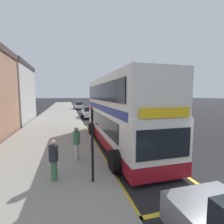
{
  "coord_description": "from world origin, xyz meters",
  "views": [
    {
      "loc": [
        -5.75,
        -4.52,
        3.35
      ],
      "look_at": [
        -2.74,
        6.49,
        2.15
      ],
      "focal_mm": 26.56,
      "sensor_mm": 36.0,
      "label": 1
    }
  ],
  "objects": [
    {
      "name": "pedestrian_waiting_near_sign",
      "position": [
        -5.34,
        3.6,
        1.01
      ],
      "size": [
        0.34,
        0.34,
        1.62
      ],
      "color": "#B7B2AD",
      "rests_on": "pavement_near"
    },
    {
      "name": "parked_car_white_across",
      "position": [
        -3.11,
        34.51,
        0.8
      ],
      "size": [
        2.09,
        4.2,
        1.62
      ],
      "rotation": [
        0.0,
        0.0,
        0.03
      ],
      "color": "silver",
      "rests_on": "ground"
    },
    {
      "name": "bus_bay_markings",
      "position": [
        -2.5,
        6.13,
        0.01
      ],
      "size": [
        2.99,
        13.83,
        0.01
      ],
      "color": "yellow",
      "rests_on": "ground"
    },
    {
      "name": "pedestrian_further_back",
      "position": [
        -6.28,
        1.79,
        0.97
      ],
      "size": [
        0.34,
        0.34,
        1.55
      ],
      "color": "#3F724C",
      "rests_on": "pavement_near"
    },
    {
      "name": "parked_car_white_distant",
      "position": [
        -2.67,
        19.47,
        0.8
      ],
      "size": [
        2.09,
        4.2,
        1.62
      ],
      "rotation": [
        0.0,
        0.0,
        -0.02
      ],
      "color": "silver",
      "rests_on": "ground"
    },
    {
      "name": "pavement_near",
      "position": [
        -7.0,
        32.0,
        0.07
      ],
      "size": [
        6.0,
        76.0,
        0.14
      ],
      "primitive_type": "cube",
      "color": "gray",
      "rests_on": "ground"
    },
    {
      "name": "ground_plane",
      "position": [
        0.0,
        32.0,
        0.0
      ],
      "size": [
        260.0,
        260.0,
        0.0
      ],
      "primitive_type": "plane",
      "color": "black"
    },
    {
      "name": "bus_stop_sign",
      "position": [
        -4.89,
        1.38,
        1.77
      ],
      "size": [
        0.09,
        0.51,
        2.78
      ],
      "color": "black",
      "rests_on": "pavement_near"
    },
    {
      "name": "double_decker_bus",
      "position": [
        -2.46,
        5.91,
        2.06
      ],
      "size": [
        3.19,
        10.83,
        4.4
      ],
      "color": "white",
      "rests_on": "ground"
    }
  ]
}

